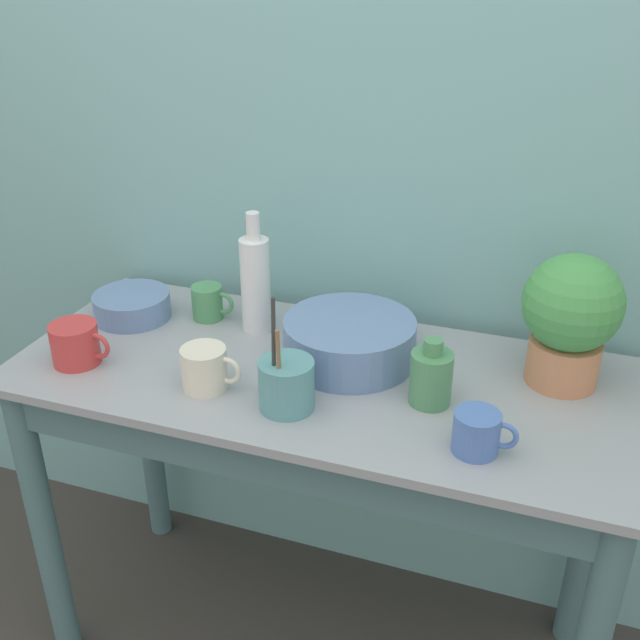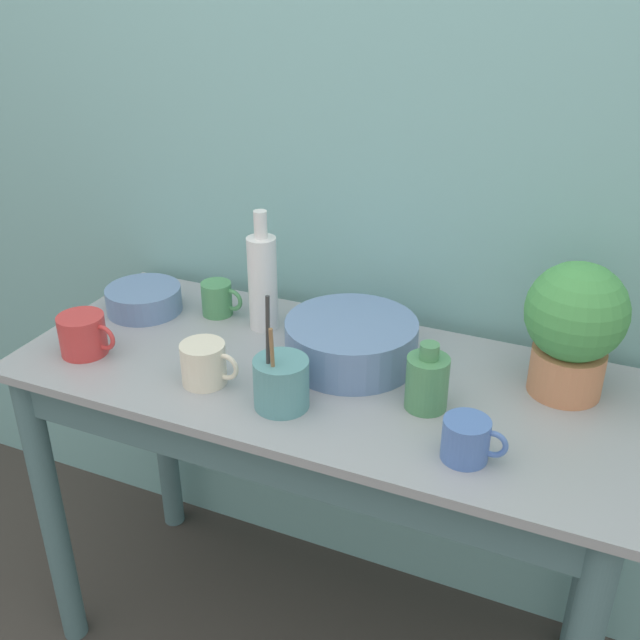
{
  "view_description": "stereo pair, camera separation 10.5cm",
  "coord_description": "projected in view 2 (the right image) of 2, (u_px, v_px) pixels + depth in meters",
  "views": [
    {
      "loc": [
        0.44,
        -0.98,
        1.62
      ],
      "look_at": [
        0.0,
        0.28,
        0.93
      ],
      "focal_mm": 42.0,
      "sensor_mm": 36.0,
      "label": 1
    },
    {
      "loc": [
        0.53,
        -0.94,
        1.62
      ],
      "look_at": [
        0.0,
        0.28,
        0.93
      ],
      "focal_mm": 42.0,
      "sensor_mm": 36.0,
      "label": 2
    }
  ],
  "objects": [
    {
      "name": "wall_back",
      "position": [
        381.0,
        148.0,
        1.65
      ],
      "size": [
        6.0,
        0.05,
        2.4
      ],
      "color": "#7AB2B2",
      "rests_on": "ground_plane"
    },
    {
      "name": "mug_red",
      "position": [
        83.0,
        335.0,
        1.6
      ],
      "size": [
        0.13,
        0.1,
        0.09
      ],
      "color": "#C63838",
      "rests_on": "counter_table"
    },
    {
      "name": "mug_blue",
      "position": [
        467.0,
        440.0,
        1.28
      ],
      "size": [
        0.11,
        0.08,
        0.08
      ],
      "color": "#4C70B7",
      "rests_on": "counter_table"
    },
    {
      "name": "bottle_tall",
      "position": [
        263.0,
        280.0,
        1.68
      ],
      "size": [
        0.07,
        0.07,
        0.28
      ],
      "color": "white",
      "rests_on": "counter_table"
    },
    {
      "name": "mug_cream",
      "position": [
        205.0,
        364.0,
        1.5
      ],
      "size": [
        0.13,
        0.09,
        0.09
      ],
      "color": "beige",
      "rests_on": "counter_table"
    },
    {
      "name": "counter_table",
      "position": [
        316.0,
        446.0,
        1.62
      ],
      "size": [
        1.29,
        0.56,
        0.81
      ],
      "color": "slate",
      "rests_on": "ground_plane"
    },
    {
      "name": "bottle_short",
      "position": [
        427.0,
        381.0,
        1.41
      ],
      "size": [
        0.08,
        0.08,
        0.14
      ],
      "color": "#4C8C59",
      "rests_on": "counter_table"
    },
    {
      "name": "utensil_cup",
      "position": [
        281.0,
        383.0,
        1.42
      ],
      "size": [
        0.11,
        0.11,
        0.24
      ],
      "color": "#569399",
      "rests_on": "counter_table"
    },
    {
      "name": "potted_plant",
      "position": [
        574.0,
        325.0,
        1.42
      ],
      "size": [
        0.19,
        0.19,
        0.27
      ],
      "color": "tan",
      "rests_on": "counter_table"
    },
    {
      "name": "bowl_small_blue",
      "position": [
        144.0,
        299.0,
        1.79
      ],
      "size": [
        0.18,
        0.18,
        0.06
      ],
      "color": "#6684B2",
      "rests_on": "counter_table"
    },
    {
      "name": "mug_green",
      "position": [
        218.0,
        299.0,
        1.77
      ],
      "size": [
        0.1,
        0.07,
        0.08
      ],
      "color": "#4C935B",
      "rests_on": "counter_table"
    },
    {
      "name": "bowl_wash_large",
      "position": [
        351.0,
        342.0,
        1.57
      ],
      "size": [
        0.28,
        0.28,
        0.09
      ],
      "color": "#6684B2",
      "rests_on": "counter_table"
    }
  ]
}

